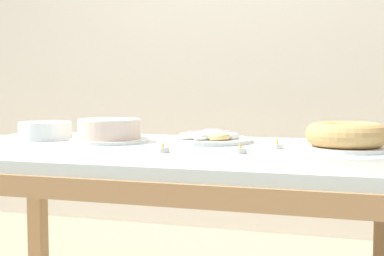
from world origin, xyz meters
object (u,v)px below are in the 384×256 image
at_px(cake_golden_bundt, 346,137).
at_px(tealight_near_front, 277,145).
at_px(cake_chocolate_round, 109,131).
at_px(pastry_platter, 208,138).
at_px(plate_stack, 45,131).
at_px(tealight_near_cakes, 240,150).
at_px(tealight_right_edge, 163,149).

relative_size(cake_golden_bundt, tealight_near_front, 7.47).
bearing_deg(tealight_near_front, cake_chocolate_round, 176.39).
height_order(cake_golden_bundt, pastry_platter, cake_golden_bundt).
relative_size(plate_stack, tealight_near_cakes, 5.25).
distance_m(tealight_right_edge, tealight_near_front, 0.40).
bearing_deg(tealight_right_edge, cake_golden_bundt, 23.64).
distance_m(cake_golden_bundt, pastry_platter, 0.53).
relative_size(plate_stack, tealight_right_edge, 5.25).
distance_m(cake_golden_bundt, tealight_near_front, 0.23).
height_order(cake_chocolate_round, tealight_near_front, cake_chocolate_round).
distance_m(cake_chocolate_round, tealight_right_edge, 0.41).
bearing_deg(pastry_platter, tealight_near_front, -28.27).
height_order(cake_golden_bundt, plate_stack, cake_golden_bundt).
height_order(plate_stack, tealight_near_front, plate_stack).
bearing_deg(cake_golden_bundt, tealight_near_cakes, -148.83).
xyz_separation_m(pastry_platter, tealight_right_edge, (-0.05, -0.37, -0.00)).
bearing_deg(tealight_near_cakes, tealight_right_edge, -167.76).
bearing_deg(tealight_right_edge, plate_stack, 154.65).
bearing_deg(tealight_near_front, cake_golden_bundt, 5.49).
xyz_separation_m(tealight_near_cakes, tealight_near_front, (0.09, 0.17, 0.00)).
distance_m(plate_stack, tealight_near_cakes, 0.88).
xyz_separation_m(cake_golden_bundt, tealight_right_edge, (-0.56, -0.24, -0.03)).
bearing_deg(tealight_near_cakes, tealight_near_front, 61.72).
bearing_deg(cake_golden_bundt, plate_stack, 177.80).
relative_size(cake_chocolate_round, pastry_platter, 0.86).
distance_m(plate_stack, tealight_near_front, 0.94).
bearing_deg(pastry_platter, plate_stack, -172.42).
bearing_deg(cake_golden_bundt, tealight_right_edge, -156.36).
distance_m(cake_chocolate_round, tealight_near_cakes, 0.59).
bearing_deg(plate_stack, cake_chocolate_round, -5.00).
relative_size(cake_golden_bundt, tealight_right_edge, 7.47).
xyz_separation_m(pastry_platter, tealight_near_cakes, (0.19, -0.32, -0.00)).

